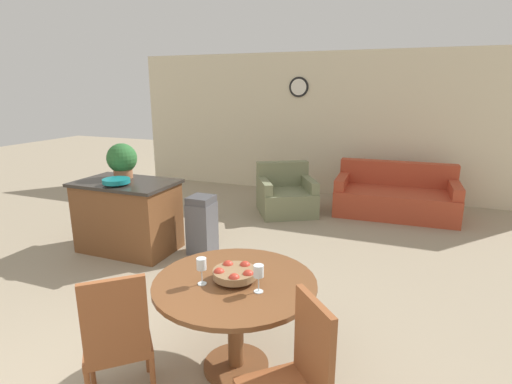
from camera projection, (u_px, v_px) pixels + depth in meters
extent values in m
cube|color=beige|center=(327.00, 125.00, 7.67)|extent=(8.00, 0.06, 2.70)
cylinder|color=black|center=(299.00, 87.00, 7.65)|extent=(0.38, 0.02, 0.38)
cylinder|color=white|center=(299.00, 87.00, 7.64)|extent=(0.30, 0.01, 0.30)
cylinder|color=brown|center=(236.00, 365.00, 3.02)|extent=(0.49, 0.49, 0.04)
cylinder|color=brown|center=(236.00, 325.00, 2.93)|extent=(0.12, 0.12, 0.65)
cylinder|color=brown|center=(235.00, 283.00, 2.84)|extent=(1.17, 1.17, 0.03)
cylinder|color=brown|center=(91.00, 360.00, 2.80)|extent=(0.04, 0.04, 0.40)
cylinder|color=brown|center=(147.00, 348.00, 2.93)|extent=(0.04, 0.04, 0.40)
cylinder|color=brown|center=(153.00, 383.00, 2.59)|extent=(0.04, 0.04, 0.40)
cube|color=brown|center=(118.00, 343.00, 2.64)|extent=(0.59, 0.59, 0.05)
cube|color=brown|center=(115.00, 319.00, 2.39)|extent=(0.31, 0.29, 0.52)
cube|color=brown|center=(314.00, 344.00, 2.17)|extent=(0.29, 0.31, 0.52)
cylinder|color=olive|center=(235.00, 279.00, 2.83)|extent=(0.12, 0.12, 0.03)
cylinder|color=olive|center=(235.00, 273.00, 2.82)|extent=(0.31, 0.31, 0.05)
sphere|color=#B73323|center=(248.00, 276.00, 2.76)|extent=(0.08, 0.08, 0.08)
sphere|color=#B73323|center=(245.00, 267.00, 2.90)|extent=(0.08, 0.08, 0.08)
sphere|color=#B73323|center=(228.00, 266.00, 2.91)|extent=(0.08, 0.08, 0.08)
sphere|color=#B73323|center=(219.00, 273.00, 2.80)|extent=(0.08, 0.08, 0.08)
sphere|color=#B73323|center=(234.00, 279.00, 2.71)|extent=(0.08, 0.08, 0.08)
cylinder|color=silver|center=(202.00, 284.00, 2.79)|extent=(0.06, 0.06, 0.01)
cylinder|color=silver|center=(202.00, 276.00, 2.77)|extent=(0.01, 0.01, 0.11)
cylinder|color=silver|center=(201.00, 264.00, 2.75)|extent=(0.07, 0.07, 0.08)
cylinder|color=silver|center=(259.00, 291.00, 2.68)|extent=(0.06, 0.06, 0.01)
cylinder|color=silver|center=(259.00, 284.00, 2.67)|extent=(0.01, 0.01, 0.11)
cylinder|color=silver|center=(259.00, 271.00, 2.64)|extent=(0.07, 0.07, 0.08)
cube|color=brown|center=(128.00, 217.00, 5.12)|extent=(1.19, 0.73, 0.87)
cube|color=#2D2823|center=(125.00, 183.00, 5.00)|extent=(1.25, 0.79, 0.04)
cylinder|color=#147A7F|center=(117.00, 184.00, 4.81)|extent=(0.11, 0.11, 0.02)
cylinder|color=#147A7F|center=(116.00, 181.00, 4.80)|extent=(0.32, 0.32, 0.05)
cylinder|color=#A36642|center=(123.00, 173.00, 5.18)|extent=(0.24, 0.24, 0.12)
sphere|color=#2D6B33|center=(122.00, 158.00, 5.13)|extent=(0.38, 0.38, 0.38)
cube|color=#56565B|center=(202.00, 228.00, 5.03)|extent=(0.30, 0.32, 0.66)
cube|color=#49494E|center=(201.00, 200.00, 4.94)|extent=(0.29, 0.31, 0.09)
cube|color=#B24228|center=(395.00, 202.00, 6.58)|extent=(1.94, 1.07, 0.42)
cube|color=#B24228|center=(397.00, 173.00, 6.83)|extent=(1.91, 0.29, 0.40)
cube|color=#B24228|center=(342.00, 193.00, 6.84)|extent=(0.20, 0.92, 0.60)
cube|color=#B24228|center=(453.00, 202.00, 6.28)|extent=(0.20, 0.92, 0.60)
cube|color=#7A7F5B|center=(286.00, 202.00, 6.67)|extent=(1.20, 1.20, 0.40)
cube|color=#7A7F5B|center=(282.00, 173.00, 6.89)|extent=(0.86, 0.61, 0.41)
cube|color=#7A7F5B|center=(264.00, 197.00, 6.59)|extent=(0.52, 0.76, 0.59)
cube|color=#7A7F5B|center=(308.00, 195.00, 6.70)|extent=(0.52, 0.76, 0.59)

